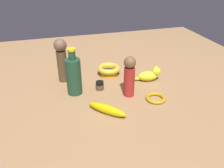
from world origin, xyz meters
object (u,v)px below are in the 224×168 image
at_px(bottle_tall, 74,75).
at_px(banana, 107,109).
at_px(bangle, 156,98).
at_px(nail_polish_jar, 100,86).
at_px(person_figure_adult, 129,76).
at_px(bowl, 109,69).
at_px(cat_figurine, 150,75).
at_px(person_figure_child, 62,58).

xyz_separation_m(bottle_tall, banana, (0.21, 0.11, -0.08)).
bearing_deg(bangle, nail_polish_jar, -125.97).
xyz_separation_m(banana, person_figure_adult, (-0.12, 0.14, 0.09)).
height_order(bangle, nail_polish_jar, nail_polish_jar).
height_order(bottle_tall, person_figure_adult, bottle_tall).
relative_size(bottle_tall, bowl, 1.80).
xyz_separation_m(cat_figurine, person_figure_child, (-0.13, -0.45, 0.10)).
relative_size(nail_polish_jar, cat_figurine, 0.31).
xyz_separation_m(cat_figurine, person_figure_adult, (0.11, -0.16, 0.07)).
relative_size(nail_polish_jar, banana, 0.24).
height_order(nail_polish_jar, person_figure_child, person_figure_child).
height_order(nail_polish_jar, cat_figurine, cat_figurine).
bearing_deg(person_figure_child, bangle, 51.58).
bearing_deg(person_figure_adult, bottle_tall, -110.38).
height_order(bottle_tall, bangle, bottle_tall).
height_order(nail_polish_jar, banana, nail_polish_jar).
bearing_deg(person_figure_child, bottle_tall, 15.25).
bearing_deg(banana, nail_polish_jar, 130.73).
bearing_deg(cat_figurine, person_figure_child, -105.80).
bearing_deg(bowl, nail_polish_jar, -30.51).
xyz_separation_m(bowl, banana, (0.36, -0.11, -0.01)).
relative_size(cat_figurine, person_figure_adult, 0.71).
relative_size(cat_figurine, person_figure_child, 0.61).
xyz_separation_m(bangle, bowl, (-0.32, -0.14, 0.02)).
bearing_deg(cat_figurine, bowl, -123.93).
distance_m(bangle, person_figure_adult, 0.17).
bearing_deg(cat_figurine, nail_polish_jar, -85.91).
xyz_separation_m(bowl, cat_figurine, (0.13, 0.20, 0.00)).
bearing_deg(banana, person_figure_child, 158.15).
bearing_deg(bottle_tall, bangle, 64.86).
bearing_deg(cat_figurine, bottle_tall, -87.15).
distance_m(bottle_tall, bowl, 0.27).
height_order(bowl, cat_figurine, cat_figurine).
bearing_deg(bangle, cat_figurine, 164.52).
bearing_deg(person_figure_child, banana, 22.72).
xyz_separation_m(bottle_tall, person_figure_adult, (0.09, 0.25, 0.01)).
height_order(person_figure_adult, person_figure_child, person_figure_child).
xyz_separation_m(bottle_tall, cat_figurine, (-0.02, 0.41, -0.06)).
height_order(bottle_tall, cat_figurine, bottle_tall).
xyz_separation_m(bottle_tall, nail_polish_jar, (-0.00, 0.13, -0.08)).
height_order(bowl, person_figure_adult, person_figure_adult).
xyz_separation_m(bottle_tall, bowl, (-0.15, 0.22, -0.07)).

